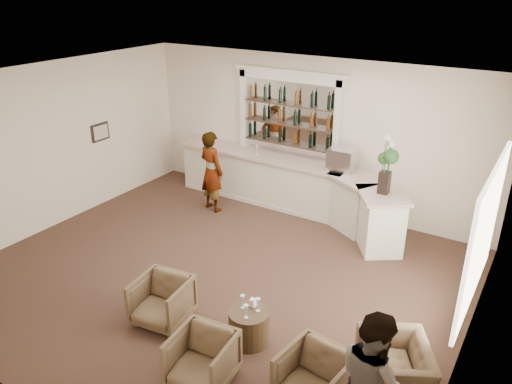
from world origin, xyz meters
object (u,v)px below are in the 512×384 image
armchair_far (394,367)px  cocktail_table (249,326)px  armchair_center (202,359)px  espresso_machine (342,159)px  guest (372,380)px  sommelier (212,171)px  armchair_right (314,379)px  armchair_left (162,301)px  bar_counter (291,186)px  flower_vase (387,161)px

armchair_far → cocktail_table: bearing=-112.6°
armchair_center → espresso_machine: bearing=88.1°
guest → espresso_machine: 5.53m
sommelier → armchair_center: (2.99, -4.23, -0.54)m
guest → armchair_right: (-0.73, 0.16, -0.50)m
armchair_center → guest: bearing=1.0°
armchair_left → armchair_right: 2.62m
bar_counter → flower_vase: bearing=-14.8°
bar_counter → armchair_center: bearing=-73.7°
cocktail_table → sommelier: bearing=133.2°
armchair_right → bar_counter: bearing=128.7°
guest → espresso_machine: guest is taller
sommelier → flower_vase: flower_vase is taller
armchair_left → armchair_far: bearing=1.5°
armchair_center → armchair_right: (1.35, 0.43, 0.01)m
guest → armchair_right: bearing=31.3°
sommelier → armchair_far: bearing=164.4°
armchair_far → flower_vase: (-1.36, 3.30, 1.45)m
armchair_left → sommelier: bearing=108.1°
cocktail_table → espresso_machine: 4.40m
sommelier → flower_vase: (3.71, 0.28, 0.87)m
bar_counter → sommelier: size_ratio=3.20×
guest → armchair_right: size_ratio=2.16×
espresso_machine → guest: bearing=-65.3°
guest → espresso_machine: bearing=-19.6°
espresso_machine → flower_vase: 1.36m
espresso_machine → armchair_right: bearing=-71.9°
armchair_left → bar_counter: bearing=85.1°
armchair_center → flower_vase: 4.77m
cocktail_table → armchair_left: armchair_left is taller
armchair_center → espresso_machine: (-0.40, 5.18, 1.02)m
armchair_far → bar_counter: bearing=-166.9°
cocktail_table → flower_vase: flower_vase is taller
flower_vase → armchair_left: bearing=-117.2°
guest → armchair_far: size_ratio=1.77×
espresso_machine → flower_vase: size_ratio=0.48×
cocktail_table → armchair_far: 2.02m
armchair_far → guest: bearing=-29.4°
sommelier → espresso_machine: (2.59, 0.95, 0.48)m
armchair_far → armchair_center: bearing=-89.5°
cocktail_table → armchair_left: bearing=-167.3°
guest → armchair_far: guest is taller
cocktail_table → armchair_center: size_ratio=0.75×
guest → bar_counter: bearing=-9.9°
cocktail_table → flower_vase: (0.64, 3.54, 1.51)m
bar_counter → armchair_far: bar_counter is taller
bar_counter → espresso_machine: bearing=5.1°
armchair_center → flower_vase: bearing=74.6°
bar_counter → cocktail_table: 4.42m
sommelier → flower_vase: 3.82m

